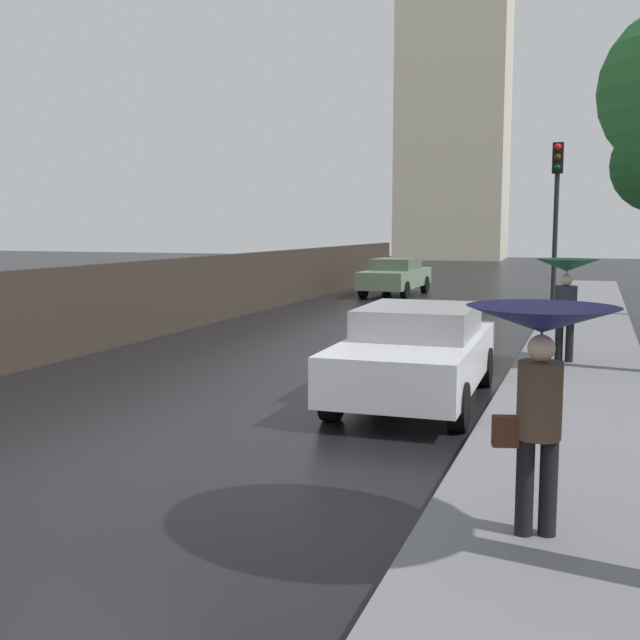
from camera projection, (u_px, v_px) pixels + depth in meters
The scene contains 8 objects.
ground at pixel (57, 468), 8.12m from camera, with size 120.00×120.00×0.00m, color black.
sidewalk_strip at pixel (561, 524), 6.40m from camera, with size 2.20×60.00×0.14m, color slate.
car_green_near_kerb at pixel (395, 276), 28.58m from camera, with size 1.85×4.59×1.37m.
car_white_mid_road at pixel (416, 352), 11.14m from camera, with size 1.96×4.39×1.39m.
pedestrian_with_umbrella_near at pixel (566, 280), 13.57m from camera, with size 1.10×1.10×1.83m.
pedestrian_with_umbrella_far at pixel (541, 350), 5.83m from camera, with size 1.15×1.15×1.80m.
traffic_light at pixel (556, 199), 19.11m from camera, with size 0.26×0.39×4.47m.
distant_tower at pixel (455, 111), 60.53m from camera, with size 8.48×8.17×26.09m.
Camera 1 is at (5.28, -6.47, 2.53)m, focal length 43.09 mm.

